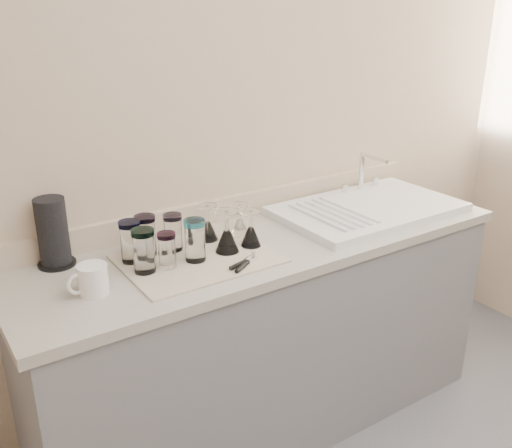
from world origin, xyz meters
TOP-DOWN VIEW (x-y plane):
  - counter_unit at (0.00, 1.20)m, footprint 2.06×0.62m
  - sink_unit at (0.55, 1.20)m, footprint 0.82×0.50m
  - dish_towel at (-0.33, 1.18)m, footprint 0.55×0.42m
  - tumbler_teal at (-0.54, 1.29)m, footprint 0.08×0.08m
  - tumbler_cyan at (-0.47, 1.31)m, footprint 0.08×0.08m
  - tumbler_purple at (-0.37, 1.30)m, footprint 0.07×0.07m
  - tumbler_magenta at (-0.53, 1.18)m, footprint 0.08×0.08m
  - tumbler_blue at (-0.45, 1.17)m, footprint 0.07×0.07m
  - tumbler_lavender at (-0.34, 1.17)m, footprint 0.08×0.08m
  - goblet_back_left at (-0.21, 1.31)m, footprint 0.08×0.08m
  - goblet_back_right at (-0.08, 1.29)m, footprint 0.07×0.07m
  - goblet_front_left at (-0.21, 1.17)m, footprint 0.09×0.09m
  - goblet_front_right at (-0.10, 1.17)m, footprint 0.08×0.08m
  - can_opener at (-0.22, 1.03)m, footprint 0.13×0.09m
  - white_mug at (-0.74, 1.14)m, footprint 0.14×0.11m
  - paper_towel_roll at (-0.77, 1.43)m, footprint 0.13×0.13m

SIDE VIEW (x-z plane):
  - counter_unit at x=0.00m, z-range 0.00..0.90m
  - dish_towel at x=-0.33m, z-range 0.90..0.91m
  - can_opener at x=-0.22m, z-range 0.91..0.92m
  - sink_unit at x=0.55m, z-range 0.81..1.03m
  - white_mug at x=-0.74m, z-range 0.90..1.00m
  - goblet_back_right at x=-0.08m, z-range 0.89..1.02m
  - goblet_front_right at x=-0.10m, z-range 0.88..1.03m
  - goblet_back_left at x=-0.21m, z-range 0.88..1.03m
  - goblet_front_left at x=-0.21m, z-range 0.88..1.04m
  - tumbler_blue at x=-0.45m, z-range 0.91..1.04m
  - tumbler_purple at x=-0.37m, z-range 0.91..1.05m
  - tumbler_cyan at x=-0.47m, z-range 0.91..1.06m
  - tumbler_teal at x=-0.54m, z-range 0.91..1.06m
  - tumbler_lavender at x=-0.34m, z-range 0.91..1.07m
  - tumbler_magenta at x=-0.53m, z-range 0.91..1.07m
  - paper_towel_roll at x=-0.77m, z-range 0.90..1.15m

